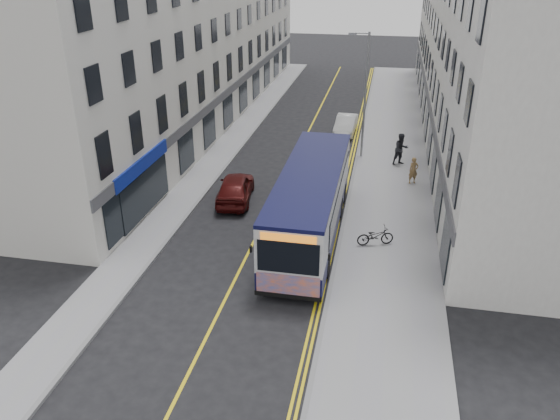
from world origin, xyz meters
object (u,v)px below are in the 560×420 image
at_px(city_bus, 310,201).
at_px(car_white, 346,125).
at_px(streetlamp, 364,92).
at_px(car_maroon, 235,188).
at_px(bicycle, 375,236).
at_px(pedestrian_near, 413,170).
at_px(pedestrian_far, 401,149).

distance_m(city_bus, car_white, 16.48).
xyz_separation_m(streetlamp, car_maroon, (-6.25, -8.13, -3.64)).
bearing_deg(city_bus, bicycle, -8.67).
relative_size(streetlamp, car_maroon, 1.82).
distance_m(car_white, car_maroon, 14.04).
relative_size(city_bus, pedestrian_near, 7.42).
distance_m(pedestrian_near, car_maroon, 10.41).
xyz_separation_m(pedestrian_near, pedestrian_far, (-0.72, 2.97, 0.22)).
bearing_deg(streetlamp, pedestrian_near, -50.53).
height_order(streetlamp, city_bus, streetlamp).
bearing_deg(bicycle, streetlamp, -12.43).
height_order(streetlamp, car_maroon, streetlamp).
bearing_deg(pedestrian_far, car_white, 92.33).
height_order(streetlamp, bicycle, streetlamp).
bearing_deg(streetlamp, bicycle, -83.03).
relative_size(city_bus, pedestrian_far, 5.76).
bearing_deg(pedestrian_near, car_maroon, 179.89).
bearing_deg(city_bus, streetlamp, 81.67).
bearing_deg(city_bus, pedestrian_near, 56.01).
bearing_deg(city_bus, pedestrian_far, 67.67).
bearing_deg(pedestrian_far, pedestrian_near, -107.07).
xyz_separation_m(bicycle, pedestrian_near, (1.85, 7.85, 0.33)).
height_order(pedestrian_near, pedestrian_far, pedestrian_far).
height_order(bicycle, car_white, car_white).
relative_size(city_bus, bicycle, 6.72).
xyz_separation_m(bicycle, car_white, (-2.85, 16.91, 0.09)).
height_order(pedestrian_near, car_white, pedestrian_near).
distance_m(pedestrian_near, car_white, 10.21).
bearing_deg(car_maroon, bicycle, 146.59).
bearing_deg(pedestrian_near, car_white, 94.01).
xyz_separation_m(city_bus, pedestrian_near, (4.97, 7.37, -0.94)).
bearing_deg(streetlamp, city_bus, -98.33).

